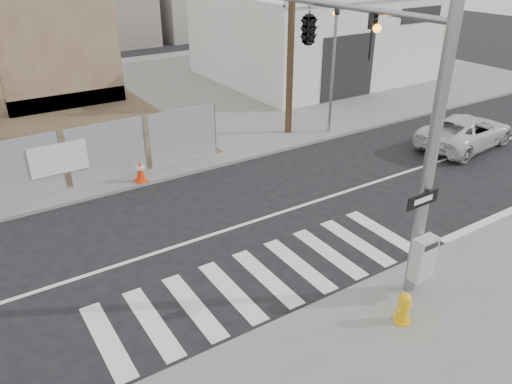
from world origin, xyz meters
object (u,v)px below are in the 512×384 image
signal_pole (345,67)px  fire_hydrant (404,308)px  auto_shop (317,34)px  suv (466,131)px  traffic_cone_d (140,171)px

signal_pole → fire_hydrant: size_ratio=9.61×
signal_pole → fire_hydrant: 5.60m
auto_shop → suv: bearing=-100.8°
suv → traffic_cone_d: 12.81m
fire_hydrant → suv: (10.13, 6.00, 0.16)m
fire_hydrant → suv: size_ratio=0.16×
traffic_cone_d → signal_pole: bearing=-63.5°
signal_pole → fire_hydrant: signal_pole is taller
suv → signal_pole: bearing=99.3°
signal_pole → suv: size_ratio=1.52×
auto_shop → traffic_cone_d: auto_shop is taller
auto_shop → traffic_cone_d: (-14.62, -8.75, -2.04)m
traffic_cone_d → suv: bearing=-16.9°
auto_shop → suv: 12.83m
auto_shop → fire_hydrant: (-12.50, -18.46, -2.06)m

